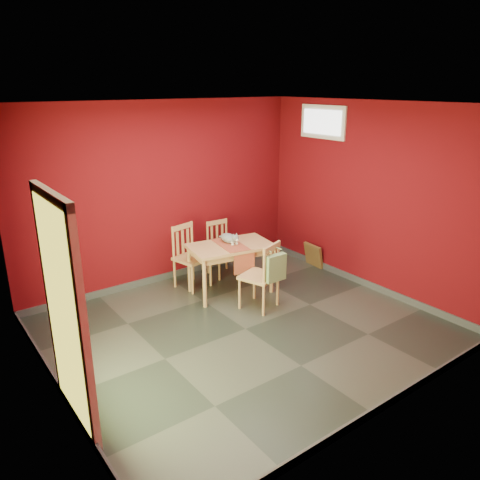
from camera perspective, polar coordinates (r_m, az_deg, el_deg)
ground at (r=5.94m, az=0.67°, el=-10.78°), size 4.50×4.50×0.00m
room_shell at (r=5.91m, az=0.67°, el=-10.36°), size 4.50×4.50×4.50m
doorway at (r=4.22m, az=-20.76°, el=-7.78°), size 0.06×1.01×2.13m
window at (r=7.43m, az=10.04°, el=13.98°), size 0.05×0.90×0.50m
outlet_plate at (r=8.16m, az=1.16°, el=-0.09°), size 0.08×0.02×0.12m
dining_table at (r=6.67m, az=-1.18°, el=-1.32°), size 1.27×0.87×0.73m
table_runner at (r=6.58m, az=-0.63°, el=-1.25°), size 0.42×0.71×0.34m
chair_far_left at (r=6.97m, az=-6.12°, el=-1.91°), size 0.53×0.53×0.95m
chair_far_right at (r=7.40m, az=-2.27°, el=-0.93°), size 0.42×0.42×0.86m
chair_near at (r=6.26m, az=2.68°, el=-4.28°), size 0.56×0.56×0.94m
tote_bag at (r=6.08m, az=4.34°, el=-3.38°), size 0.30×0.18×0.42m
cat at (r=6.71m, az=-1.37°, el=0.43°), size 0.34×0.41×0.18m
picture_frame at (r=7.88m, az=8.94°, el=-1.85°), size 0.15×0.39×0.39m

